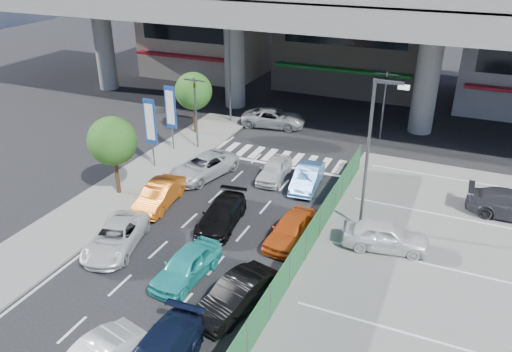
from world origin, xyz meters
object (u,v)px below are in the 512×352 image
at_px(street_lamp_right, 372,145).
at_px(tree_far, 193,91).
at_px(signboard_far, 171,109).
at_px(sedan_white_front_mid, 274,169).
at_px(taxi_orange_right, 291,229).
at_px(crossing_wagon_silver, 273,118).
at_px(traffic_cone, 373,224).
at_px(sedan_black_mid, 221,215).
at_px(taxi_orange_left, 160,195).
at_px(sedan_white_mid_left, 116,237).
at_px(wagon_silver_front_left, 203,167).
at_px(taxi_teal_mid, 186,265).
at_px(kei_truck_front_right, 307,177).
at_px(traffic_light_right, 385,89).
at_px(tree_near, 112,141).
at_px(signboard_near, 150,124).
at_px(parked_sedan_white, 385,236).
at_px(traffic_light_left, 195,96).
at_px(hatch_black_mid_right, 237,295).
at_px(street_lamp_left, 232,64).

height_order(street_lamp_right, tree_far, street_lamp_right).
distance_m(signboard_far, sedan_white_front_mid, 8.74).
bearing_deg(street_lamp_right, taxi_orange_right, -139.39).
bearing_deg(crossing_wagon_silver, traffic_cone, -149.09).
bearing_deg(sedan_black_mid, street_lamp_right, 13.61).
xyz_separation_m(tree_far, taxi_orange_left, (3.83, -10.70, -2.70)).
xyz_separation_m(sedan_white_mid_left, wagon_silver_front_left, (-0.04, 8.81, 0.05)).
bearing_deg(crossing_wagon_silver, taxi_teal_mid, -178.59).
xyz_separation_m(street_lamp_right, kei_truck_front_right, (-4.21, 3.34, -4.11)).
distance_m(traffic_light_right, sedan_black_mid, 16.88).
height_order(taxi_orange_right, traffic_cone, taxi_orange_right).
distance_m(taxi_teal_mid, kei_truck_front_right, 10.89).
distance_m(traffic_light_right, tree_far, 14.05).
bearing_deg(tree_near, signboard_near, 92.87).
height_order(wagon_silver_front_left, traffic_cone, wagon_silver_front_left).
height_order(sedan_black_mid, wagon_silver_front_left, wagon_silver_front_left).
distance_m(tree_near, parked_sedan_white, 15.76).
height_order(tree_near, taxi_teal_mid, tree_near).
bearing_deg(sedan_black_mid, traffic_light_left, 118.88).
xyz_separation_m(sedan_black_mid, taxi_orange_right, (3.88, 0.05, 0.05)).
height_order(street_lamp_right, taxi_orange_left, street_lamp_right).
relative_size(taxi_teal_mid, hatch_black_mid_right, 0.97).
distance_m(signboard_far, taxi_teal_mid, 15.14).
relative_size(hatch_black_mid_right, sedan_black_mid, 0.95).
bearing_deg(sedan_black_mid, street_lamp_left, 106.46).
bearing_deg(sedan_white_front_mid, sedan_black_mid, -98.35).
bearing_deg(tree_far, crossing_wagon_silver, 38.52).
height_order(taxi_orange_left, sedan_black_mid, taxi_orange_left).
bearing_deg(sedan_white_front_mid, signboard_far, 166.52).
bearing_deg(traffic_light_right, hatch_black_mid_right, -94.60).
bearing_deg(street_lamp_left, parked_sedan_white, -42.22).
bearing_deg(parked_sedan_white, hatch_black_mid_right, 135.59).
xyz_separation_m(tree_near, wagon_silver_front_left, (3.43, 4.11, -2.70)).
bearing_deg(traffic_light_right, street_lamp_right, -82.66).
relative_size(sedan_white_front_mid, kei_truck_front_right, 0.95).
distance_m(street_lamp_left, tree_far, 4.04).
bearing_deg(signboard_far, sedan_white_front_mid, -9.45).
xyz_separation_m(tree_far, kei_truck_front_right, (10.76, -5.16, -2.73)).
bearing_deg(taxi_orange_right, traffic_light_left, 143.54).
bearing_deg(kei_truck_front_right, traffic_light_right, 70.07).
xyz_separation_m(tree_near, tree_far, (-0.80, 10.50, 0.00)).
xyz_separation_m(tree_near, taxi_orange_right, (11.09, -0.65, -2.70)).
bearing_deg(kei_truck_front_right, hatch_black_mid_right, -91.16).
distance_m(signboard_near, wagon_silver_front_left, 4.34).
height_order(traffic_light_right, signboard_near, traffic_light_right).
bearing_deg(signboard_near, street_lamp_right, -7.90).
distance_m(street_lamp_left, signboard_far, 7.32).
distance_m(traffic_light_left, taxi_teal_mid, 15.44).
bearing_deg(taxi_teal_mid, traffic_cone, 51.14).
xyz_separation_m(sedan_white_mid_left, taxi_orange_right, (7.63, 4.05, 0.05)).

